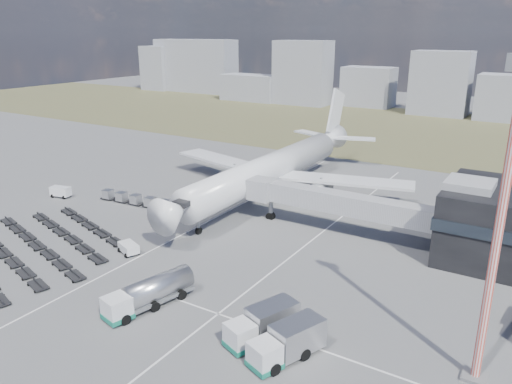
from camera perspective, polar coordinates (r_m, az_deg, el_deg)
The scene contains 14 objects.
ground at distance 71.77m, azimuth -11.01°, elevation -7.09°, with size 420.00×420.00×0.00m, color #565659.
grass_strip at distance 166.13m, azimuth 15.57°, elevation 6.96°, with size 420.00×90.00×0.01m, color #49452B.
lane_markings at distance 68.24m, azimuth -3.16°, elevation -8.14°, with size 47.12×110.00×0.01m.
jet_bridge at distance 77.65m, azimuth 7.89°, elevation -0.94°, with size 30.30×3.80×7.05m.
airliner at distance 94.63m, azimuth 2.08°, elevation 2.84°, with size 51.59×64.53×17.62m.
skyline at distance 209.19m, azimuth 13.50°, elevation 11.96°, with size 295.94×25.07×25.99m.
fuel_tanker at distance 58.77m, azimuth -12.11°, elevation -11.22°, with size 5.18×11.18×3.50m.
pushback_tug at distance 72.93m, azimuth -14.34°, elevation -6.27°, with size 3.35×1.89×1.50m, color silver.
utility_van at distance 100.75m, azimuth -21.43°, elevation -0.00°, with size 3.76×1.70×2.05m, color silver.
catering_truck at distance 92.00m, azimuth 5.36°, elevation -0.06°, with size 4.74×7.40×3.16m.
service_trucks_near at distance 50.91m, azimuth 2.10°, elevation -15.79°, with size 9.11×9.85×3.21m.
uld_row at distance 92.23m, azimuth -13.59°, elevation -0.84°, with size 15.68×2.97×1.71m.
baggage_dollies at distance 79.30m, azimuth -25.65°, elevation -5.84°, with size 33.37×30.78×0.77m.
floodlight_mast at distance 45.54m, azimuth 25.95°, elevation -4.21°, with size 2.64×2.20×28.44m.
Camera 1 is at (45.10, -47.04, 30.08)m, focal length 35.00 mm.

